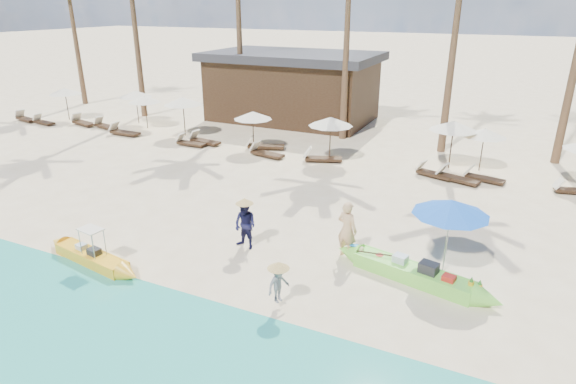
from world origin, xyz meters
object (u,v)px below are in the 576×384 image
at_px(blue_umbrella, 451,207).
at_px(green_canoe, 413,273).
at_px(tourist, 347,230).
at_px(yellow_canoe, 92,257).

bearing_deg(blue_umbrella, green_canoe, -131.89).
relative_size(tourist, blue_umbrella, 0.79).
relative_size(green_canoe, tourist, 2.99).
distance_m(green_canoe, blue_umbrella, 2.09).
xyz_separation_m(yellow_canoe, blue_umbrella, (9.53, 3.88, 1.85)).
bearing_deg(yellow_canoe, green_canoe, 28.32).
height_order(yellow_canoe, blue_umbrella, blue_umbrella).
distance_m(green_canoe, yellow_canoe, 9.35).
bearing_deg(blue_umbrella, yellow_canoe, -157.83).
xyz_separation_m(green_canoe, blue_umbrella, (0.70, 0.79, 1.81)).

